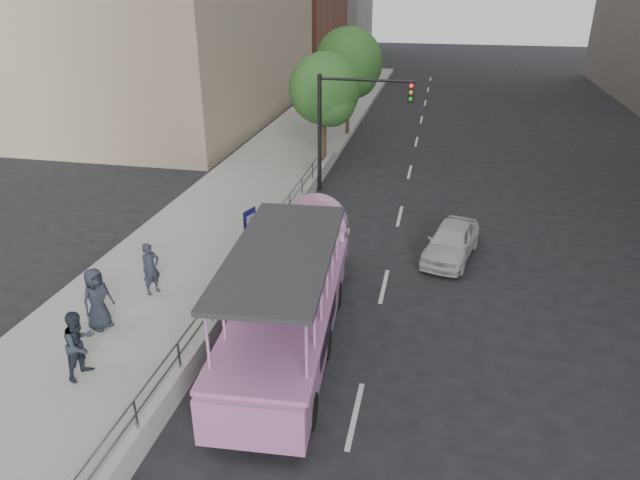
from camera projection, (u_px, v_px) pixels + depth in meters
ground at (328, 357)px, 14.67m from camera, size 160.00×160.00×0.00m
sidewalk at (243, 201)px, 24.58m from camera, size 5.50×80.00×0.30m
kerb_wall at (238, 290)px, 16.84m from camera, size 0.24×30.00×0.36m
guardrail at (237, 270)px, 16.56m from camera, size 0.07×22.00×0.71m
duck_boat at (293, 295)px, 15.27m from camera, size 2.88×9.41×3.08m
car at (451, 241)px, 19.65m from camera, size 2.25×3.86×1.23m
pedestrian_near at (151, 269)px, 16.75m from camera, size 0.61×0.70×1.61m
pedestrian_mid at (80, 344)px, 13.19m from camera, size 0.81×0.95×1.71m
pedestrian_far at (97, 299)px, 15.03m from camera, size 0.84×1.00×1.75m
parking_sign at (251, 240)px, 17.20m from camera, size 0.20×0.58×2.67m
traffic_signal at (347, 115)px, 24.64m from camera, size 4.20×0.32×5.20m
street_tree_near at (326, 92)px, 27.86m from camera, size 3.52×3.52×5.72m
street_tree_far at (350, 65)px, 32.95m from camera, size 3.97×3.97×6.45m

